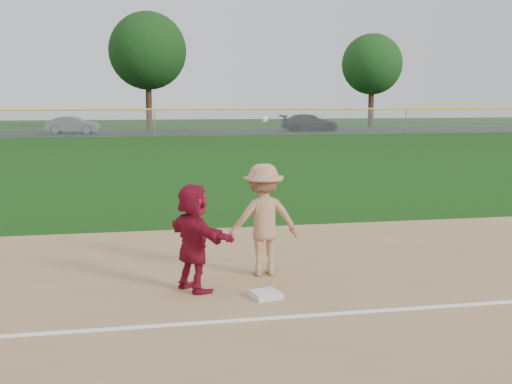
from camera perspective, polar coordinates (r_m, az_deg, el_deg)
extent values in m
plane|color=#113C0B|center=(9.05, 1.89, -9.53)|extent=(160.00, 160.00, 0.00)
cube|color=white|center=(8.31, 3.17, -11.01)|extent=(60.00, 0.10, 0.01)
cube|color=black|center=(54.49, -9.25, 5.26)|extent=(120.00, 10.00, 0.01)
cube|color=silver|center=(9.06, 0.87, -9.10)|extent=(0.45, 0.45, 0.08)
imported|color=maroon|center=(9.25, -5.56, -4.04)|extent=(1.08, 1.50, 1.56)
imported|color=slate|center=(53.71, -15.96, 5.75)|extent=(4.32, 1.98, 1.37)
imported|color=black|center=(55.97, 4.77, 6.17)|extent=(5.00, 2.04, 1.45)
imported|color=#99999C|center=(10.03, 0.66, -2.47)|extent=(1.16, 0.70, 1.75)
sphere|color=silver|center=(9.22, 0.79, 6.52)|extent=(0.09, 0.09, 0.09)
plane|color=#999EA0|center=(48.46, -9.01, 6.09)|extent=(110.00, 0.00, 110.00)
cylinder|color=yellow|center=(48.43, -9.03, 7.27)|extent=(110.00, 0.12, 0.12)
cylinder|color=gray|center=(48.46, -9.01, 6.09)|extent=(0.08, 0.08, 2.00)
cylinder|color=gray|center=(53.17, 13.19, 6.16)|extent=(0.08, 0.08, 2.00)
cylinder|color=#352013|center=(59.93, -9.49, 7.48)|extent=(0.56, 0.56, 4.10)
sphere|color=black|center=(60.08, -9.61, 12.28)|extent=(7.00, 7.00, 7.00)
cylinder|color=#342013|center=(65.73, 10.18, 7.32)|extent=(0.56, 0.56, 3.64)
sphere|color=#123811|center=(65.81, 10.28, 11.12)|extent=(6.00, 6.00, 6.00)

